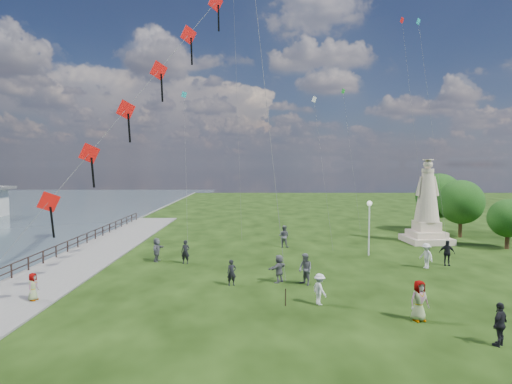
{
  "coord_description": "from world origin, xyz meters",
  "views": [
    {
      "loc": [
        -1.03,
        -18.33,
        7.2
      ],
      "look_at": [
        -1.0,
        8.0,
        5.5
      ],
      "focal_mm": 30.0,
      "sensor_mm": 36.0,
      "label": 1
    }
  ],
  "objects_px": {
    "person_8": "(426,256)",
    "person_9": "(447,253)",
    "lamppost": "(369,216)",
    "person_4": "(419,301)",
    "person_7": "(284,236)",
    "person_0": "(232,273)",
    "person_6": "(185,252)",
    "person_2": "(320,289)",
    "person_10": "(33,289)",
    "statue": "(427,211)",
    "person_5": "(157,250)",
    "person_11": "(279,269)",
    "person_3": "(500,324)",
    "person_1": "(305,269)"
  },
  "relations": [
    {
      "from": "person_9",
      "to": "person_1",
      "type": "bearing_deg",
      "value": -143.24
    },
    {
      "from": "person_10",
      "to": "person_11",
      "type": "distance_m",
      "value": 13.59
    },
    {
      "from": "person_4",
      "to": "person_8",
      "type": "distance_m",
      "value": 10.88
    },
    {
      "from": "person_1",
      "to": "person_4",
      "type": "xyz_separation_m",
      "value": [
        4.56,
        -5.87,
        -0.01
      ]
    },
    {
      "from": "statue",
      "to": "person_8",
      "type": "height_order",
      "value": "statue"
    },
    {
      "from": "person_4",
      "to": "person_5",
      "type": "xyz_separation_m",
      "value": [
        -14.87,
        12.14,
        -0.06
      ]
    },
    {
      "from": "person_7",
      "to": "person_8",
      "type": "bearing_deg",
      "value": 164.03
    },
    {
      "from": "person_6",
      "to": "person_8",
      "type": "relative_size",
      "value": 0.98
    },
    {
      "from": "person_9",
      "to": "person_0",
      "type": "bearing_deg",
      "value": -149.54
    },
    {
      "from": "person_1",
      "to": "person_11",
      "type": "relative_size",
      "value": 1.11
    },
    {
      "from": "person_5",
      "to": "person_7",
      "type": "xyz_separation_m",
      "value": [
        9.82,
        5.43,
        0.07
      ]
    },
    {
      "from": "person_8",
      "to": "person_7",
      "type": "bearing_deg",
      "value": -152.73
    },
    {
      "from": "statue",
      "to": "person_10",
      "type": "relative_size",
      "value": 5.29
    },
    {
      "from": "person_6",
      "to": "person_2",
      "type": "bearing_deg",
      "value": -40.37
    },
    {
      "from": "person_0",
      "to": "person_5",
      "type": "height_order",
      "value": "person_5"
    },
    {
      "from": "person_9",
      "to": "person_11",
      "type": "height_order",
      "value": "person_9"
    },
    {
      "from": "lamppost",
      "to": "person_5",
      "type": "height_order",
      "value": "lamppost"
    },
    {
      "from": "person_1",
      "to": "person_10",
      "type": "relative_size",
      "value": 1.31
    },
    {
      "from": "person_5",
      "to": "person_10",
      "type": "height_order",
      "value": "person_5"
    },
    {
      "from": "lamppost",
      "to": "person_4",
      "type": "height_order",
      "value": "lamppost"
    },
    {
      "from": "statue",
      "to": "person_3",
      "type": "distance_m",
      "value": 23.49
    },
    {
      "from": "person_2",
      "to": "person_5",
      "type": "relative_size",
      "value": 0.91
    },
    {
      "from": "person_3",
      "to": "person_10",
      "type": "height_order",
      "value": "person_3"
    },
    {
      "from": "statue",
      "to": "person_2",
      "type": "distance_m",
      "value": 21.66
    },
    {
      "from": "person_6",
      "to": "person_10",
      "type": "xyz_separation_m",
      "value": [
        -6.54,
        -8.72,
        -0.13
      ]
    },
    {
      "from": "statue",
      "to": "person_5",
      "type": "xyz_separation_m",
      "value": [
        -23.13,
        -7.7,
        -2.02
      ]
    },
    {
      "from": "statue",
      "to": "person_5",
      "type": "bearing_deg",
      "value": -164.94
    },
    {
      "from": "person_6",
      "to": "statue",
      "type": "bearing_deg",
      "value": 29.04
    },
    {
      "from": "person_8",
      "to": "person_4",
      "type": "bearing_deg",
      "value": -47.12
    },
    {
      "from": "person_9",
      "to": "person_10",
      "type": "relative_size",
      "value": 1.25
    },
    {
      "from": "person_11",
      "to": "statue",
      "type": "bearing_deg",
      "value": 172.92
    },
    {
      "from": "person_8",
      "to": "person_9",
      "type": "relative_size",
      "value": 0.96
    },
    {
      "from": "person_7",
      "to": "person_11",
      "type": "xyz_separation_m",
      "value": [
        -1.05,
        -11.15,
        -0.1
      ]
    },
    {
      "from": "lamppost",
      "to": "person_4",
      "type": "relative_size",
      "value": 2.3
    },
    {
      "from": "person_0",
      "to": "person_3",
      "type": "xyz_separation_m",
      "value": [
        11.11,
        -8.51,
        0.11
      ]
    },
    {
      "from": "lamppost",
      "to": "person_1",
      "type": "height_order",
      "value": "lamppost"
    },
    {
      "from": "person_2",
      "to": "person_10",
      "type": "xyz_separation_m",
      "value": [
        -14.93,
        0.38,
        -0.08
      ]
    },
    {
      "from": "person_5",
      "to": "person_10",
      "type": "bearing_deg",
      "value": 165.13
    },
    {
      "from": "lamppost",
      "to": "person_9",
      "type": "height_order",
      "value": "lamppost"
    },
    {
      "from": "person_5",
      "to": "person_6",
      "type": "xyz_separation_m",
      "value": [
        2.25,
        -0.76,
        -0.03
      ]
    },
    {
      "from": "person_3",
      "to": "person_4",
      "type": "xyz_separation_m",
      "value": [
        -2.16,
        2.74,
        0.06
      ]
    },
    {
      "from": "person_7",
      "to": "person_8",
      "type": "relative_size",
      "value": 1.1
    },
    {
      "from": "person_0",
      "to": "person_7",
      "type": "bearing_deg",
      "value": 55.82
    },
    {
      "from": "person_6",
      "to": "lamppost",
      "type": "bearing_deg",
      "value": 18.24
    },
    {
      "from": "person_2",
      "to": "person_4",
      "type": "height_order",
      "value": "person_4"
    },
    {
      "from": "person_8",
      "to": "person_10",
      "type": "xyz_separation_m",
      "value": [
        -23.48,
        -7.32,
        -0.15
      ]
    },
    {
      "from": "person_0",
      "to": "person_2",
      "type": "relative_size",
      "value": 0.96
    },
    {
      "from": "person_7",
      "to": "person_11",
      "type": "bearing_deg",
      "value": 107.65
    },
    {
      "from": "person_7",
      "to": "person_0",
      "type": "bearing_deg",
      "value": 94.74
    },
    {
      "from": "lamppost",
      "to": "person_4",
      "type": "distance_m",
      "value": 14.42
    }
  ]
}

